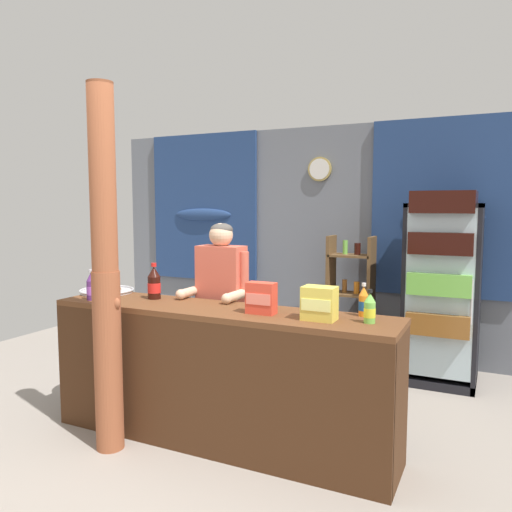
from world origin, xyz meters
TOP-DOWN VIEW (x-y plane):
  - ground_plane at (0.00, 1.15)m, footprint 7.46×7.46m
  - back_wall_curtained at (-0.02, 2.92)m, footprint 5.40×0.22m
  - stall_counter at (0.09, 0.26)m, footprint 2.56×0.54m
  - timber_post at (-0.56, -0.05)m, footprint 0.21×0.19m
  - drink_fridge at (1.39, 2.36)m, footprint 0.67×0.74m
  - bottle_shelf_rack at (0.45, 2.56)m, footprint 0.48×0.28m
  - plastic_lawn_chair at (-1.13, 2.23)m, footprint 0.49×0.49m
  - shopkeeper at (-0.14, 0.80)m, footprint 0.48×0.42m
  - soda_bottle_cola at (-0.54, 0.47)m, footprint 0.10×0.10m
  - soda_bottle_orange_soda at (1.07, 0.56)m, footprint 0.06×0.06m
  - soda_bottle_grape_soda at (-0.95, 0.22)m, footprint 0.07×0.07m
  - soda_bottle_lime_soda at (1.15, 0.38)m, footprint 0.07×0.07m
  - snack_box_crackers at (0.44, 0.34)m, footprint 0.20×0.10m
  - snack_box_instant_noodle at (0.85, 0.33)m, footprint 0.21×0.15m
  - pastry_tray at (-1.07, 0.52)m, footprint 0.44×0.44m

SIDE VIEW (x-z plane):
  - ground_plane at x=0.00m, z-range 0.00..0.00m
  - plastic_lawn_chair at x=-1.13m, z-range 0.06..0.92m
  - stall_counter at x=0.09m, z-range 0.10..1.08m
  - bottle_shelf_rack at x=0.45m, z-range 0.03..1.41m
  - shopkeeper at x=-0.14m, z-range 0.20..1.76m
  - pastry_tray at x=-1.07m, z-range 0.97..1.04m
  - drink_fridge at x=1.39m, z-range 0.09..1.92m
  - soda_bottle_lime_soda at x=1.15m, z-range 0.96..1.18m
  - soda_bottle_orange_soda at x=1.07m, z-range 0.96..1.18m
  - soda_bottle_grape_soda at x=-0.95m, z-range 0.96..1.20m
  - snack_box_crackers at x=0.44m, z-range 0.98..1.19m
  - snack_box_instant_noodle at x=0.85m, z-range 0.98..1.20m
  - soda_bottle_cola at x=-0.54m, z-range 0.96..1.24m
  - timber_post at x=-0.56m, z-range -0.05..2.46m
  - back_wall_curtained at x=-0.02m, z-range 0.05..2.64m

